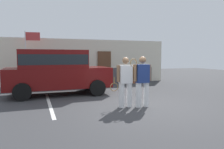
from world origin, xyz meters
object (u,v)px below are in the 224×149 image
at_px(potted_plant_by_porch, 135,76).
at_px(flag_pole, 29,49).
at_px(tennis_player_woman, 142,81).
at_px(tennis_player_man, 125,82).
at_px(parked_suv, 56,70).

height_order(potted_plant_by_porch, flag_pole, flag_pole).
height_order(tennis_player_woman, potted_plant_by_porch, tennis_player_woman).
bearing_deg(tennis_player_man, flag_pole, -59.68).
distance_m(tennis_player_man, tennis_player_woman, 0.59).
xyz_separation_m(tennis_player_man, potted_plant_by_porch, (3.26, 6.01, -0.40)).
relative_size(tennis_player_woman, potted_plant_by_porch, 1.99).
distance_m(tennis_player_man, flag_pole, 6.96).
bearing_deg(tennis_player_man, parked_suv, -56.23).
relative_size(tennis_player_man, tennis_player_woman, 0.98).
xyz_separation_m(potted_plant_by_porch, flag_pole, (-6.46, 0.03, 1.68)).
bearing_deg(tennis_player_woman, parked_suv, -51.79).
bearing_deg(parked_suv, flag_pole, 112.50).
distance_m(tennis_player_woman, flag_pole, 7.38).
distance_m(parked_suv, tennis_player_man, 3.86).
height_order(tennis_player_man, potted_plant_by_porch, tennis_player_man).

